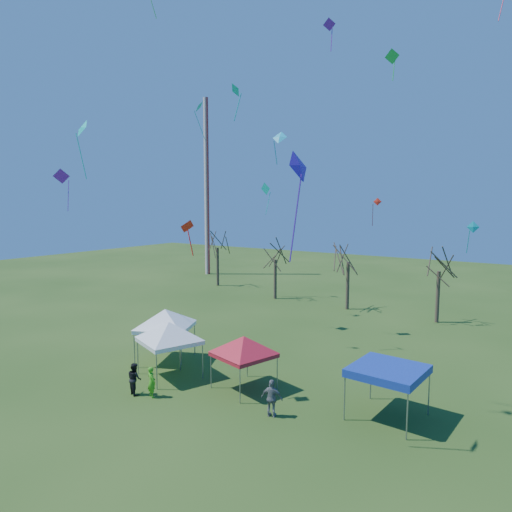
{
  "coord_description": "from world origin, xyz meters",
  "views": [
    {
      "loc": [
        14.44,
        -16.86,
        10.3
      ],
      "look_at": [
        1.19,
        3.0,
        7.52
      ],
      "focal_mm": 32.0,
      "sensor_mm": 36.0,
      "label": 1
    }
  ],
  "objects_px": {
    "tree_1": "(275,245)",
    "person_green": "(152,382)",
    "radio_mast": "(207,188)",
    "tent_white_mid": "(169,326)",
    "person_grey": "(272,398)",
    "tent_red": "(244,340)",
    "tent_white_west": "(165,313)",
    "tree_3": "(440,253)",
    "tree_2": "(349,245)",
    "tree_0": "(217,234)",
    "person_dark": "(135,379)",
    "tent_blue": "(388,371)"
  },
  "relations": [
    {
      "from": "person_green",
      "to": "tree_2",
      "type": "bearing_deg",
      "value": -74.17
    },
    {
      "from": "tree_2",
      "to": "person_green",
      "type": "height_order",
      "value": "tree_2"
    },
    {
      "from": "tent_white_west",
      "to": "person_dark",
      "type": "distance_m",
      "value": 5.77
    },
    {
      "from": "person_green",
      "to": "tent_white_mid",
      "type": "bearing_deg",
      "value": -46.79
    },
    {
      "from": "tent_blue",
      "to": "person_dark",
      "type": "relative_size",
      "value": 1.99
    },
    {
      "from": "tent_red",
      "to": "person_green",
      "type": "height_order",
      "value": "tent_red"
    },
    {
      "from": "tent_red",
      "to": "person_grey",
      "type": "relative_size",
      "value": 2.08
    },
    {
      "from": "radio_mast",
      "to": "tree_2",
      "type": "bearing_deg",
      "value": -20.57
    },
    {
      "from": "tent_red",
      "to": "person_dark",
      "type": "bearing_deg",
      "value": -139.87
    },
    {
      "from": "tree_0",
      "to": "tree_1",
      "type": "height_order",
      "value": "tree_0"
    },
    {
      "from": "tent_red",
      "to": "person_dark",
      "type": "relative_size",
      "value": 2.21
    },
    {
      "from": "tent_red",
      "to": "tent_blue",
      "type": "bearing_deg",
      "value": 7.76
    },
    {
      "from": "tent_blue",
      "to": "person_grey",
      "type": "relative_size",
      "value": 1.87
    },
    {
      "from": "tree_1",
      "to": "tent_red",
      "type": "height_order",
      "value": "tree_1"
    },
    {
      "from": "tree_0",
      "to": "tent_blue",
      "type": "xyz_separation_m",
      "value": [
        28.9,
        -23.3,
        -4.16
      ]
    },
    {
      "from": "tree_0",
      "to": "tent_white_mid",
      "type": "distance_m",
      "value": 30.3
    },
    {
      "from": "tree_1",
      "to": "tent_white_mid",
      "type": "distance_m",
      "value": 23.54
    },
    {
      "from": "tree_3",
      "to": "tree_0",
      "type": "bearing_deg",
      "value": 172.92
    },
    {
      "from": "radio_mast",
      "to": "tree_2",
      "type": "relative_size",
      "value": 3.06
    },
    {
      "from": "tent_red",
      "to": "person_grey",
      "type": "bearing_deg",
      "value": -32.62
    },
    {
      "from": "tree_1",
      "to": "tree_0",
      "type": "bearing_deg",
      "value": 164.82
    },
    {
      "from": "tree_2",
      "to": "person_dark",
      "type": "distance_m",
      "value": 25.81
    },
    {
      "from": "person_green",
      "to": "tree_1",
      "type": "bearing_deg",
      "value": -55.56
    },
    {
      "from": "tree_1",
      "to": "tent_red",
      "type": "distance_m",
      "value": 24.49
    },
    {
      "from": "tree_0",
      "to": "tent_white_mid",
      "type": "height_order",
      "value": "tree_0"
    },
    {
      "from": "tree_2",
      "to": "person_grey",
      "type": "bearing_deg",
      "value": -76.13
    },
    {
      "from": "tree_3",
      "to": "tent_white_west",
      "type": "height_order",
      "value": "tree_3"
    },
    {
      "from": "tree_0",
      "to": "tree_1",
      "type": "distance_m",
      "value": 10.47
    },
    {
      "from": "tent_white_west",
      "to": "person_dark",
      "type": "relative_size",
      "value": 2.45
    },
    {
      "from": "tree_2",
      "to": "person_green",
      "type": "xyz_separation_m",
      "value": [
        -0.77,
        -24.93,
        -5.46
      ]
    },
    {
      "from": "tent_red",
      "to": "tree_3",
      "type": "bearing_deg",
      "value": 74.87
    },
    {
      "from": "tree_3",
      "to": "person_grey",
      "type": "distance_m",
      "value": 23.67
    },
    {
      "from": "person_dark",
      "to": "tree_0",
      "type": "bearing_deg",
      "value": -40.88
    },
    {
      "from": "radio_mast",
      "to": "tree_3",
      "type": "relative_size",
      "value": 3.16
    },
    {
      "from": "tent_white_west",
      "to": "tent_red",
      "type": "relative_size",
      "value": 1.11
    },
    {
      "from": "tent_white_west",
      "to": "person_grey",
      "type": "distance_m",
      "value": 10.57
    },
    {
      "from": "tent_blue",
      "to": "person_green",
      "type": "bearing_deg",
      "value": -157.48
    },
    {
      "from": "person_grey",
      "to": "tent_white_mid",
      "type": "bearing_deg",
      "value": -20.5
    },
    {
      "from": "radio_mast",
      "to": "person_dark",
      "type": "height_order",
      "value": "radio_mast"
    },
    {
      "from": "tree_0",
      "to": "tree_3",
      "type": "xyz_separation_m",
      "value": [
        26.88,
        -3.34,
        -0.41
      ]
    },
    {
      "from": "tree_0",
      "to": "person_green",
      "type": "relative_size",
      "value": 5.06
    },
    {
      "from": "person_grey",
      "to": "tree_1",
      "type": "bearing_deg",
      "value": -71.9
    },
    {
      "from": "tree_1",
      "to": "tree_2",
      "type": "bearing_deg",
      "value": -1.85
    },
    {
      "from": "tent_white_mid",
      "to": "tent_red",
      "type": "relative_size",
      "value": 1.06
    },
    {
      "from": "radio_mast",
      "to": "tree_2",
      "type": "xyz_separation_m",
      "value": [
        25.63,
        -9.62,
        -6.21
      ]
    },
    {
      "from": "tent_blue",
      "to": "tree_0",
      "type": "bearing_deg",
      "value": 141.12
    },
    {
      "from": "tree_3",
      "to": "person_grey",
      "type": "xyz_separation_m",
      "value": [
        -2.65,
        -22.95,
        -5.16
      ]
    },
    {
      "from": "radio_mast",
      "to": "tree_1",
      "type": "bearing_deg",
      "value": -28.48
    },
    {
      "from": "tree_1",
      "to": "person_green",
      "type": "relative_size",
      "value": 4.52
    },
    {
      "from": "radio_mast",
      "to": "tent_white_mid",
      "type": "relative_size",
      "value": 6.16
    }
  ]
}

